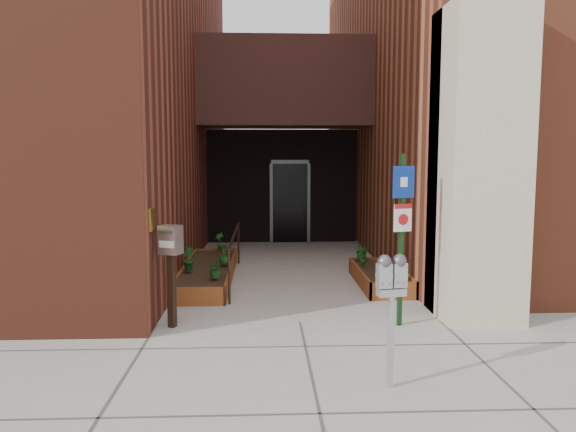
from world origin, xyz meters
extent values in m
plane|color=#9E9991|center=(0.00, 0.00, 0.00)|extent=(80.00, 80.00, 0.00)
cube|color=maroon|center=(-6.00, 6.70, 5.00)|extent=(8.00, 14.60, 10.00)
cube|color=brown|center=(6.00, 7.15, 5.00)|extent=(8.00, 13.70, 10.00)
cube|color=#B9AB8E|center=(2.55, 0.20, 2.20)|extent=(1.10, 1.20, 4.40)
cube|color=#331716|center=(0.00, 6.00, 4.00)|extent=(4.20, 2.00, 2.00)
cube|color=black|center=(0.00, 7.40, 1.50)|extent=(4.00, 0.30, 3.00)
cube|color=black|center=(0.20, 7.22, 1.05)|extent=(0.90, 0.06, 2.10)
cube|color=#B79338|center=(-1.99, -0.20, 1.50)|extent=(0.04, 0.30, 0.30)
cube|color=brown|center=(-1.55, 0.92, 0.15)|extent=(0.90, 0.04, 0.30)
cube|color=brown|center=(-1.55, 4.48, 0.15)|extent=(0.90, 0.04, 0.30)
cube|color=brown|center=(-1.98, 2.70, 0.15)|extent=(0.04, 3.60, 0.30)
cube|color=brown|center=(-1.12, 2.70, 0.15)|extent=(0.04, 3.60, 0.30)
cube|color=black|center=(-1.55, 2.70, 0.13)|extent=(0.82, 3.52, 0.26)
cube|color=brown|center=(1.60, 1.12, 0.15)|extent=(0.80, 0.04, 0.30)
cube|color=brown|center=(1.60, 3.28, 0.15)|extent=(0.80, 0.04, 0.30)
cube|color=brown|center=(1.22, 2.20, 0.15)|extent=(0.04, 2.20, 0.30)
cube|color=brown|center=(1.98, 2.20, 0.15)|extent=(0.04, 2.20, 0.30)
cube|color=black|center=(1.60, 2.20, 0.13)|extent=(0.72, 2.12, 0.26)
cylinder|color=black|center=(-1.05, 1.00, 0.45)|extent=(0.04, 0.04, 0.90)
cylinder|color=black|center=(-1.05, 4.30, 0.45)|extent=(0.04, 0.04, 0.90)
cylinder|color=black|center=(-1.05, 2.65, 0.88)|extent=(0.04, 3.30, 0.04)
cube|color=#ADAEB0|center=(0.77, -2.23, 0.48)|extent=(0.07, 0.07, 0.95)
cube|color=#ADAEB0|center=(0.77, -2.23, 0.99)|extent=(0.30, 0.17, 0.08)
cube|color=#ADAEB0|center=(0.69, -2.25, 1.16)|extent=(0.16, 0.12, 0.25)
sphere|color=#59595B|center=(0.69, -2.25, 1.30)|extent=(0.14, 0.14, 0.14)
cube|color=white|center=(0.70, -2.30, 1.18)|extent=(0.09, 0.02, 0.05)
cube|color=#B21414|center=(0.70, -2.30, 1.10)|extent=(0.09, 0.02, 0.03)
cube|color=#ADAEB0|center=(0.85, -2.22, 1.16)|extent=(0.16, 0.12, 0.25)
sphere|color=#59595B|center=(0.85, -2.22, 1.30)|extent=(0.14, 0.14, 0.14)
cube|color=white|center=(0.86, -2.27, 1.18)|extent=(0.09, 0.02, 0.05)
cube|color=#B21414|center=(0.86, -2.27, 1.10)|extent=(0.09, 0.02, 0.03)
cube|color=black|center=(1.37, -0.19, 1.18)|extent=(0.07, 0.07, 2.36)
cube|color=navy|center=(1.38, -0.22, 1.99)|extent=(0.31, 0.12, 0.43)
cube|color=white|center=(1.38, -0.23, 1.99)|extent=(0.11, 0.05, 0.13)
cube|color=white|center=(1.38, -0.22, 1.50)|extent=(0.26, 0.10, 0.38)
cube|color=#B21414|center=(1.38, -0.23, 1.66)|extent=(0.26, 0.10, 0.06)
cylinder|color=#B21414|center=(1.38, -0.23, 1.48)|extent=(0.15, 0.06, 0.15)
cube|color=black|center=(-1.76, -0.13, 0.51)|extent=(0.12, 0.12, 1.02)
cube|color=#B9B9BB|center=(-1.76, -0.13, 1.21)|extent=(0.34, 0.30, 0.39)
cube|color=#59595B|center=(-1.80, -0.23, 1.32)|extent=(0.19, 0.09, 0.04)
cube|color=white|center=(-1.80, -0.23, 1.16)|extent=(0.21, 0.10, 0.09)
imported|color=#16501C|center=(-1.31, 1.57, 0.46)|extent=(0.37, 0.37, 0.32)
imported|color=#18541C|center=(-1.85, 2.18, 0.51)|extent=(0.30, 0.30, 0.41)
imported|color=#185419|center=(-1.25, 2.72, 0.49)|extent=(0.25, 0.25, 0.38)
imported|color=#1C631F|center=(-1.45, 4.30, 0.49)|extent=(0.28, 0.28, 0.38)
imported|color=#1A5C1D|center=(1.50, 1.53, 0.46)|extent=(0.18, 0.18, 0.31)
imported|color=#17521D|center=(1.35, 2.56, 0.47)|extent=(0.18, 0.18, 0.33)
imported|color=#205C1A|center=(1.41, 3.10, 0.48)|extent=(0.44, 0.44, 0.36)
camera|label=1|loc=(-0.50, -7.67, 2.37)|focal=35.00mm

